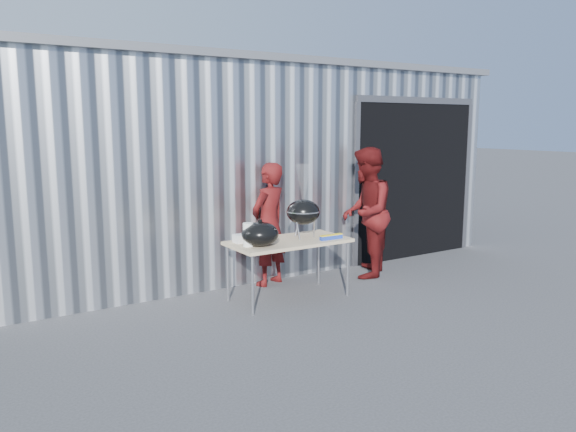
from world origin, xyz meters
TOP-DOWN VIEW (x-y plane):
  - ground at (0.00, 0.00)m, footprint 80.00×80.00m
  - building at (0.92, 4.59)m, footprint 8.20×6.20m
  - folding_table at (0.32, 0.86)m, footprint 1.50×0.75m
  - kettle_grill at (0.54, 0.87)m, footprint 0.43×0.43m
  - grill_lid at (-0.15, 0.76)m, footprint 0.44×0.44m
  - paper_towels at (-0.28, 0.81)m, footprint 0.12×0.12m
  - white_tub at (-0.23, 1.05)m, footprint 0.20×0.15m
  - foil_box at (0.79, 0.61)m, footprint 0.32×0.05m
  - person_cook at (0.44, 1.55)m, footprint 0.71×0.59m
  - person_bystander at (1.83, 1.18)m, footprint 1.14×1.13m

SIDE VIEW (x-z plane):
  - ground at x=0.00m, z-range 0.00..0.00m
  - folding_table at x=0.32m, z-range 0.33..1.08m
  - foil_box at x=0.79m, z-range 0.75..0.81m
  - white_tub at x=-0.23m, z-range 0.75..0.85m
  - person_cook at x=0.44m, z-range 0.00..1.67m
  - paper_towels at x=-0.28m, z-range 0.75..1.03m
  - grill_lid at x=-0.15m, z-range 0.74..1.05m
  - person_bystander at x=1.83m, z-range 0.00..1.86m
  - kettle_grill at x=0.54m, z-range 0.71..1.64m
  - building at x=0.92m, z-range -0.01..3.09m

